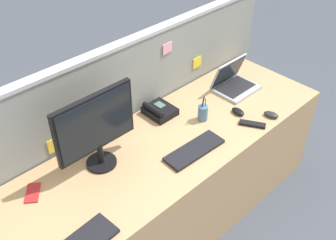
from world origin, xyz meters
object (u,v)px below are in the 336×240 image
object	(u,v)px
desktop_monitor	(96,127)
computer_mouse_left_hand	(238,112)
tv_remote	(252,124)
computer_mouse_right_hand	(271,115)
pen_cup	(203,112)
keyboard_main	(194,150)
laptop	(233,82)
desk_phone	(159,111)
cell_phone_red_case	(33,193)

from	to	relation	value
desktop_monitor	computer_mouse_left_hand	bearing A→B (deg)	-15.00
tv_remote	computer_mouse_right_hand	bearing A→B (deg)	-40.47
pen_cup	keyboard_main	bearing A→B (deg)	-146.49
laptop	computer_mouse_left_hand	bearing A→B (deg)	-134.44
desktop_monitor	computer_mouse_right_hand	world-z (taller)	desktop_monitor
desk_phone	laptop	bearing A→B (deg)	-12.93
computer_mouse_left_hand	pen_cup	world-z (taller)	pen_cup
desktop_monitor	desk_phone	world-z (taller)	desktop_monitor
desktop_monitor	tv_remote	distance (m)	1.04
cell_phone_red_case	desk_phone	bearing A→B (deg)	39.49
keyboard_main	tv_remote	world-z (taller)	keyboard_main
desk_phone	keyboard_main	xyz separation A→B (m)	(-0.10, -0.42, -0.02)
tv_remote	keyboard_main	bearing A→B (deg)	138.60
desk_phone	computer_mouse_right_hand	size ratio (longest dim) A/B	1.98
laptop	tv_remote	size ratio (longest dim) A/B	1.81
desk_phone	computer_mouse_left_hand	distance (m)	0.53
computer_mouse_left_hand	desktop_monitor	bearing A→B (deg)	171.78
desk_phone	computer_mouse_right_hand	distance (m)	0.75
computer_mouse_left_hand	cell_phone_red_case	bearing A→B (deg)	173.64
pen_cup	computer_mouse_right_hand	bearing A→B (deg)	-40.21
keyboard_main	cell_phone_red_case	distance (m)	0.95
computer_mouse_left_hand	tv_remote	distance (m)	0.15
computer_mouse_left_hand	pen_cup	xyz separation A→B (m)	(-0.22, 0.12, 0.04)
desktop_monitor	cell_phone_red_case	distance (m)	0.49
desk_phone	computer_mouse_left_hand	xyz separation A→B (m)	(0.39, -0.36, -0.01)
desktop_monitor	laptop	size ratio (longest dim) A/B	1.62
desk_phone	tv_remote	size ratio (longest dim) A/B	1.16
computer_mouse_right_hand	computer_mouse_left_hand	xyz separation A→B (m)	(-0.13, 0.18, 0.00)
keyboard_main	tv_remote	bearing A→B (deg)	-8.85
desk_phone	tv_remote	xyz separation A→B (m)	(0.35, -0.51, -0.02)
computer_mouse_right_hand	desktop_monitor	bearing A→B (deg)	144.56
keyboard_main	cell_phone_red_case	world-z (taller)	keyboard_main
desktop_monitor	computer_mouse_left_hand	world-z (taller)	desktop_monitor
computer_mouse_left_hand	tv_remote	size ratio (longest dim) A/B	0.59
keyboard_main	pen_cup	xyz separation A→B (m)	(0.27, 0.18, 0.05)
laptop	computer_mouse_right_hand	distance (m)	0.41
desktop_monitor	computer_mouse_right_hand	distance (m)	1.20
keyboard_main	computer_mouse_left_hand	bearing A→B (deg)	8.74
keyboard_main	tv_remote	distance (m)	0.46
cell_phone_red_case	desktop_monitor	bearing A→B (deg)	28.06
laptop	pen_cup	distance (m)	0.45
pen_cup	cell_phone_red_case	bearing A→B (deg)	170.31
computer_mouse_right_hand	computer_mouse_left_hand	distance (m)	0.22
pen_cup	laptop	bearing A→B (deg)	12.99
tv_remote	desktop_monitor	bearing A→B (deg)	126.16
tv_remote	cell_phone_red_case	bearing A→B (deg)	130.46
computer_mouse_right_hand	keyboard_main	bearing A→B (deg)	155.34
desk_phone	keyboard_main	world-z (taller)	desk_phone
computer_mouse_right_hand	pen_cup	size ratio (longest dim) A/B	0.54
laptop	computer_mouse_left_hand	size ratio (longest dim) A/B	3.07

